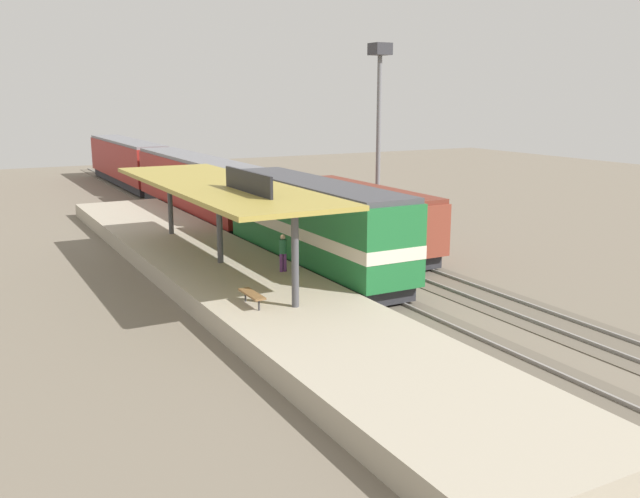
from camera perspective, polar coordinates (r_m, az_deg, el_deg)
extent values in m
plane|color=#706656|center=(36.37, 1.68, -1.31)|extent=(120.00, 120.00, 0.00)
cube|color=#5F5649|center=(35.43, -1.12, -1.65)|extent=(3.20, 110.00, 0.04)
cube|color=gray|center=(35.10, -2.16, -1.69)|extent=(0.10, 110.00, 0.16)
cube|color=gray|center=(35.74, -0.10, -1.42)|extent=(0.10, 110.00, 0.16)
cube|color=#5F5649|center=(37.70, 5.10, -0.82)|extent=(3.20, 110.00, 0.04)
cube|color=gray|center=(37.30, 4.18, -0.86)|extent=(0.10, 110.00, 0.16)
cube|color=gray|center=(38.08, 6.01, -0.62)|extent=(0.10, 110.00, 0.16)
cube|color=#A89E89|center=(33.53, -8.13, -1.84)|extent=(6.00, 44.00, 0.90)
cylinder|color=#47474C|center=(25.84, -2.06, -0.93)|extent=(0.28, 0.28, 3.60)
cylinder|color=#47474C|center=(33.05, -8.25, 1.94)|extent=(0.28, 0.28, 3.60)
cylinder|color=#47474C|center=(40.55, -12.19, 3.75)|extent=(0.28, 0.28, 3.60)
cube|color=#A38E3D|center=(32.75, -8.35, 5.20)|extent=(5.20, 18.00, 0.20)
cube|color=black|center=(29.36, -5.94, 5.51)|extent=(0.12, 4.80, 0.90)
cylinder|color=#333338|center=(25.89, -5.03, -4.59)|extent=(0.07, 0.07, 0.42)
cylinder|color=#333338|center=(27.04, -6.14, -3.87)|extent=(0.07, 0.07, 0.42)
cube|color=brown|center=(26.39, -5.61, -3.70)|extent=(0.44, 1.70, 0.08)
cube|color=#28282D|center=(34.62, -0.51, -1.15)|extent=(2.60, 13.60, 0.70)
cube|color=#1E6B33|center=(34.18, -0.52, 2.27)|extent=(2.90, 14.40, 3.50)
cube|color=#424247|center=(33.90, -0.53, 5.38)|extent=(2.78, 14.11, 0.24)
cube|color=beige|center=(34.23, -0.52, 1.84)|extent=(2.93, 14.43, 0.56)
cube|color=#28282D|center=(50.92, -10.06, 3.10)|extent=(2.60, 19.20, 0.70)
cube|color=maroon|center=(50.63, -10.15, 5.34)|extent=(2.90, 20.00, 3.30)
cube|color=slate|center=(50.45, -10.23, 7.33)|extent=(2.78, 19.60, 0.24)
cube|color=#28282D|center=(70.78, -15.47, 5.47)|extent=(2.60, 19.20, 0.70)
cube|color=maroon|center=(70.58, -15.56, 7.08)|extent=(2.90, 20.00, 3.30)
cube|color=slate|center=(70.44, -15.65, 8.51)|extent=(2.78, 19.60, 0.24)
cube|color=#28282D|center=(39.27, 3.47, 0.48)|extent=(2.50, 11.20, 0.70)
cube|color=brown|center=(38.96, 3.50, 2.85)|extent=(2.80, 12.00, 2.60)
cube|color=maroon|center=(38.75, 3.53, 4.92)|extent=(2.69, 11.76, 0.24)
cylinder|color=slate|center=(43.11, 4.80, 8.25)|extent=(0.28, 0.28, 11.00)
cube|color=#333338|center=(43.06, 4.95, 16.03)|extent=(1.10, 1.10, 0.70)
cylinder|color=#663375|center=(31.32, -3.19, -1.13)|extent=(0.16, 0.16, 0.84)
cylinder|color=#663375|center=(31.39, -2.90, -1.09)|extent=(0.16, 0.16, 0.84)
cylinder|color=#23603D|center=(31.19, -3.06, 0.21)|extent=(0.34, 0.34, 0.64)
sphere|color=tan|center=(31.10, -3.07, 1.00)|extent=(0.23, 0.23, 0.23)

